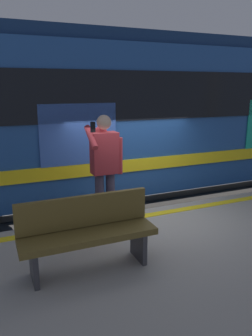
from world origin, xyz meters
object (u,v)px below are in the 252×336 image
handbag (77,227)px  passenger (105,163)px  train_carriage (156,111)px  bench (87,230)px

handbag → passenger: bearing=-159.7°
passenger → train_carriage: bearing=-132.2°
train_carriage → handbag: size_ratio=34.26×
passenger → handbag: (0.51, 0.19, -0.89)m
passenger → bench: bearing=60.0°
train_carriage → bench: 4.51m
passenger → bench: (0.60, 1.05, -0.57)m
passenger → bench: size_ratio=1.08×
train_carriage → bench: bearing=51.1°
train_carriage → passenger: train_carriage is taller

